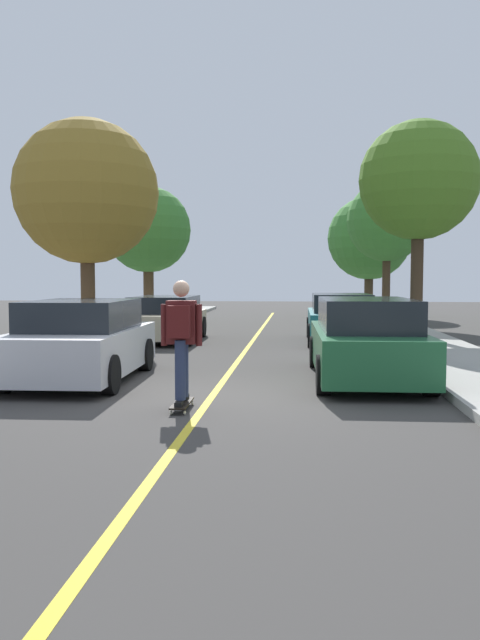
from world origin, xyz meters
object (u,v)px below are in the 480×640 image
object	(u,v)px
street_tree_left_nearest	(86,192)
skateboarder	(181,334)
parked_car_left_nearest	(81,342)
skateboard	(182,403)
street_tree_left_near	(148,230)
parked_car_right_near	(341,319)
parked_car_left_near	(165,318)
street_tree_right_nearest	(419,181)
street_tree_right_near	(387,222)
street_tree_right_far	(369,238)
fire_hydrant	(89,331)
parked_car_right_nearest	(365,340)

from	to	relation	value
street_tree_left_nearest	skateboarder	distance (m)	10.60
parked_car_left_nearest	skateboard	size ratio (longest dim) A/B	4.83
skateboard	street_tree_left_near	bearing A→B (deg)	105.05
parked_car_left_nearest	parked_car_right_near	xyz separation A→B (m)	(5.09, 7.24, -0.02)
parked_car_left_near	skateboarder	world-z (taller)	skateboarder
street_tree_right_nearest	street_tree_right_near	world-z (taller)	street_tree_right_nearest
street_tree_right_near	street_tree_left_near	bearing A→B (deg)	178.51
parked_car_right_near	street_tree_right_nearest	bearing A→B (deg)	7.38
street_tree_left_nearest	street_tree_left_near	xyz separation A→B (m)	(0.00, 7.38, -0.52)
street_tree_left_near	parked_car_left_nearest	bearing A→B (deg)	-81.30
street_tree_right_nearest	parked_car_left_nearest	bearing A→B (deg)	-133.97
parked_car_left_near	street_tree_right_far	world-z (taller)	street_tree_right_far
parked_car_right_near	fire_hydrant	bearing A→B (deg)	-159.77
parked_car_left_nearest	parked_car_right_near	bearing A→B (deg)	54.87
parked_car_left_near	street_tree_left_near	size ratio (longest dim) A/B	0.77
parked_car_left_near	parked_car_right_near	xyz separation A→B (m)	(5.09, 0.06, 0.02)
street_tree_left_nearest	skateboard	bearing A→B (deg)	-63.98
parked_car_right_near	street_tree_right_far	xyz separation A→B (m)	(2.16, 12.73, 3.05)
parked_car_right_nearest	skateboard	xyz separation A→B (m)	(-2.83, -2.86, -0.64)
parked_car_left_nearest	street_tree_right_far	distance (m)	21.46
parked_car_left_near	street_tree_right_nearest	distance (m)	8.25
parked_car_left_nearest	street_tree_left_nearest	world-z (taller)	street_tree_left_nearest
parked_car_left_nearest	parked_car_right_near	world-z (taller)	parked_car_left_nearest
skateboard	skateboarder	world-z (taller)	skateboarder
street_tree_right_nearest	street_tree_right_near	xyz separation A→B (m)	(-0.00, 6.35, -0.58)
parked_car_right_near	skateboarder	xyz separation A→B (m)	(-2.83, -9.59, 0.39)
street_tree_left_nearest	skateboard	world-z (taller)	street_tree_left_nearest
parked_car_right_nearest	street_tree_right_far	bearing A→B (deg)	83.66
parked_car_right_near	street_tree_left_nearest	size ratio (longest dim) A/B	0.68
street_tree_left_near	street_tree_right_far	size ratio (longest dim) A/B	0.96
parked_car_right_nearest	parked_car_left_nearest	bearing A→B (deg)	-173.98
parked_car_right_nearest	street_tree_right_near	xyz separation A→B (m)	(2.16, 13.33, 3.28)
parked_car_right_nearest	street_tree_left_near	world-z (taller)	street_tree_left_near
parked_car_right_nearest	street_tree_right_near	size ratio (longest dim) A/B	0.83
street_tree_right_nearest	fire_hydrant	xyz separation A→B (m)	(-8.75, -2.71, -4.09)
parked_car_left_nearest	skateboard	bearing A→B (deg)	-45.78
parked_car_left_nearest	skateboarder	xyz separation A→B (m)	(2.26, -2.36, 0.37)
street_tree_left_near	fire_hydrant	xyz separation A→B (m)	(0.66, -9.30, -3.27)
parked_car_right_nearest	skateboard	bearing A→B (deg)	-134.71
parked_car_left_nearest	street_tree_left_near	size ratio (longest dim) A/B	0.76
street_tree_right_nearest	skateboard	size ratio (longest dim) A/B	7.29
parked_car_left_near	street_tree_left_nearest	size ratio (longest dim) A/B	0.66
parked_car_left_nearest	street_tree_left_nearest	size ratio (longest dim) A/B	0.66
parked_car_right_near	skateboard	size ratio (longest dim) A/B	5.04
parked_car_left_near	skateboard	size ratio (longest dim) A/B	4.87
street_tree_right_nearest	street_tree_right_far	bearing A→B (deg)	90.00
fire_hydrant	street_tree_right_near	bearing A→B (deg)	46.00
street_tree_left_nearest	fire_hydrant	xyz separation A→B (m)	(0.66, -1.92, -3.79)
parked_car_left_nearest	parked_car_right_nearest	size ratio (longest dim) A/B	0.90
parked_car_left_nearest	parked_car_right_nearest	world-z (taller)	parked_car_right_nearest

